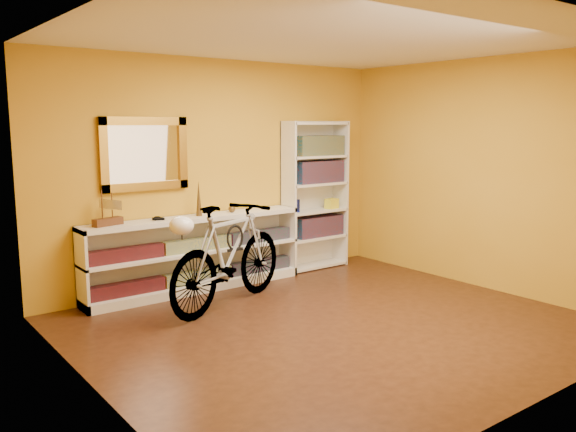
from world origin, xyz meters
TOP-DOWN VIEW (x-y plane):
  - floor at (0.00, 0.00)m, footprint 4.50×4.00m
  - ceiling at (0.00, 0.00)m, footprint 4.50×4.00m
  - back_wall at (0.00, 2.00)m, footprint 4.50×0.01m
  - left_wall at (-2.25, 0.00)m, footprint 0.01×4.00m
  - right_wall at (2.25, 0.00)m, footprint 0.01×4.00m
  - gilt_mirror at (-0.95, 1.97)m, footprint 0.98×0.06m
  - wall_socket at (0.90, 1.99)m, footprint 0.09×0.02m
  - console_unit at (-0.44, 1.81)m, footprint 2.60×0.35m
  - cd_row_lower at (-0.44, 1.79)m, footprint 2.50×0.13m
  - cd_row_upper at (-0.44, 1.79)m, footprint 2.50×0.13m
  - model_ship at (-1.44, 1.81)m, footprint 0.33×0.19m
  - toy_car at (-0.89, 1.81)m, footprint 0.00×0.01m
  - bronze_ornament at (-0.40, 1.81)m, footprint 0.07×0.07m
  - decorative_orb at (0.03, 1.81)m, footprint 0.08×0.08m
  - bookcase at (1.31, 1.84)m, footprint 0.90×0.30m
  - book_row_a at (1.36, 1.84)m, footprint 0.70×0.22m
  - book_row_b at (1.36, 1.84)m, footprint 0.70×0.22m
  - book_row_c at (1.36, 1.84)m, footprint 0.70×0.22m
  - travel_mug at (1.00, 1.82)m, footprint 0.07×0.07m
  - red_tin at (1.11, 1.87)m, footprint 0.16×0.16m
  - yellow_bag at (1.56, 1.80)m, footprint 0.18×0.13m
  - bicycle at (-0.45, 1.10)m, footprint 1.10×1.88m
  - helmet at (-1.11, 0.85)m, footprint 0.23×0.22m
  - u_lock at (-0.35, 1.14)m, footprint 0.20×0.02m

SIDE VIEW (x-z plane):
  - floor at x=0.00m, z-range -0.01..0.00m
  - cd_row_lower at x=-0.44m, z-range 0.10..0.24m
  - wall_socket at x=0.90m, z-range 0.21..0.29m
  - console_unit at x=-0.44m, z-range 0.00..0.85m
  - cd_row_upper at x=-0.44m, z-range 0.47..0.60m
  - bicycle at x=-0.45m, z-range 0.00..1.08m
  - book_row_a at x=1.36m, z-range 0.42..0.68m
  - u_lock at x=-0.35m, z-range 0.60..0.80m
  - yellow_bag at x=1.56m, z-range 0.77..0.89m
  - travel_mug at x=1.00m, z-range 0.77..0.93m
  - toy_car at x=-0.89m, z-range 0.85..0.85m
  - decorative_orb at x=0.03m, z-range 0.85..0.93m
  - helmet at x=-1.11m, z-range 0.86..1.04m
  - bookcase at x=1.31m, z-range 0.00..1.90m
  - model_ship at x=-1.44m, z-range 0.85..1.22m
  - bronze_ornament at x=-0.40m, z-range 0.85..1.25m
  - book_row_b at x=1.36m, z-range 1.11..1.40m
  - back_wall at x=0.00m, z-range 0.00..2.60m
  - left_wall at x=-2.25m, z-range 0.00..2.60m
  - right_wall at x=2.25m, z-range 0.00..2.60m
  - gilt_mirror at x=-0.95m, z-range 1.16..1.94m
  - red_tin at x=1.11m, z-range 1.46..1.65m
  - book_row_c at x=1.36m, z-range 1.46..1.71m
  - ceiling at x=0.00m, z-range 2.60..2.61m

